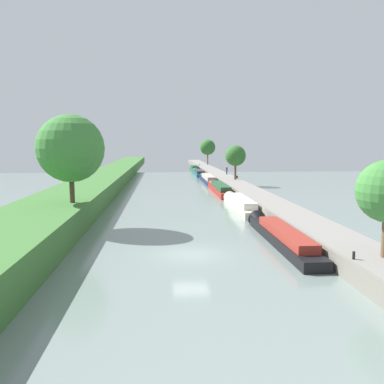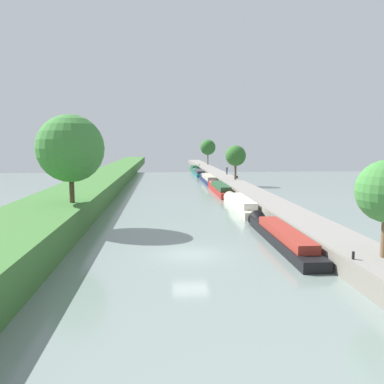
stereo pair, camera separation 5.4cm
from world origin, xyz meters
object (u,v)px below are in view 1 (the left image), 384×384
at_px(mooring_bollard_near, 354,255).
at_px(mooring_bollard_far, 199,165).
at_px(narrowboat_green, 194,169).
at_px(narrowboat_teal, 199,173).
at_px(person_walking, 227,170).
at_px(narrowboat_navy, 208,179).
at_px(narrowboat_black, 280,235).
at_px(narrowboat_cream, 240,204).
at_px(park_bench, 236,176).
at_px(narrowboat_red, 219,188).

bearing_deg(mooring_bollard_near, mooring_bollard_far, 90.00).
bearing_deg(narrowboat_green, narrowboat_teal, -90.32).
bearing_deg(person_walking, mooring_bollard_near, -92.55).
relative_size(person_walking, mooring_bollard_far, 3.69).
bearing_deg(narrowboat_navy, narrowboat_teal, 90.69).
relative_size(narrowboat_black, narrowboat_navy, 0.92).
relative_size(narrowboat_cream, mooring_bollard_near, 32.50).
xyz_separation_m(narrowboat_navy, mooring_bollard_far, (1.71, 37.26, 0.78)).
bearing_deg(park_bench, narrowboat_green, 97.59).
bearing_deg(narrowboat_green, narrowboat_cream, -89.80).
height_order(narrowboat_green, person_walking, person_walking).
height_order(narrowboat_black, narrowboat_teal, narrowboat_teal).
height_order(narrowboat_cream, narrowboat_green, narrowboat_green).
height_order(narrowboat_cream, park_bench, park_bench).
relative_size(narrowboat_navy, mooring_bollard_near, 38.13).
xyz_separation_m(narrowboat_black, person_walking, (4.41, 53.90, 1.48)).
bearing_deg(person_walking, narrowboat_navy, -134.53).
bearing_deg(narrowboat_cream, narrowboat_teal, 90.34).
relative_size(narrowboat_cream, narrowboat_navy, 0.85).
xyz_separation_m(narrowboat_cream, narrowboat_teal, (-0.31, 51.12, -0.07)).
relative_size(narrowboat_green, person_walking, 6.82).
bearing_deg(narrowboat_teal, narrowboat_green, 89.68).
bearing_deg(mooring_bollard_far, narrowboat_navy, -92.63).
distance_m(narrowboat_cream, narrowboat_red, 16.02).
bearing_deg(park_bench, mooring_bollard_near, -93.31).
bearing_deg(narrowboat_navy, park_bench, -44.62).
xyz_separation_m(mooring_bollard_near, mooring_bollard_far, (0.00, 95.43, 0.00)).
bearing_deg(narrowboat_teal, narrowboat_red, -89.83).
xyz_separation_m(narrowboat_red, park_bench, (4.92, 12.23, 0.89)).
relative_size(narrowboat_red, narrowboat_green, 1.49).
relative_size(narrowboat_cream, person_walking, 8.81).
bearing_deg(mooring_bollard_near, park_bench, 86.69).
height_order(narrowboat_red, narrowboat_green, narrowboat_green).
bearing_deg(narrowboat_teal, person_walking, -70.79).
distance_m(narrowboat_red, park_bench, 13.21).
height_order(person_walking, mooring_bollard_far, person_walking).
xyz_separation_m(narrowboat_green, mooring_bollard_far, (1.85, 4.91, 0.78)).
bearing_deg(narrowboat_red, narrowboat_green, 90.03).
relative_size(narrowboat_black, narrowboat_red, 0.93).
distance_m(narrowboat_black, narrowboat_teal, 67.45).
height_order(narrowboat_navy, mooring_bollard_far, mooring_bollard_far).
bearing_deg(mooring_bollard_near, narrowboat_black, 100.35).
bearing_deg(narrowboat_navy, mooring_bollard_near, -88.32).
bearing_deg(narrowboat_green, mooring_bollard_near, -88.83).
relative_size(narrowboat_black, narrowboat_teal, 1.04).
relative_size(narrowboat_cream, mooring_bollard_far, 32.50).
distance_m(narrowboat_red, narrowboat_teal, 35.09).
height_order(narrowboat_teal, person_walking, person_walking).
height_order(narrowboat_red, narrowboat_teal, narrowboat_red).
bearing_deg(narrowboat_navy, person_walking, 45.47).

